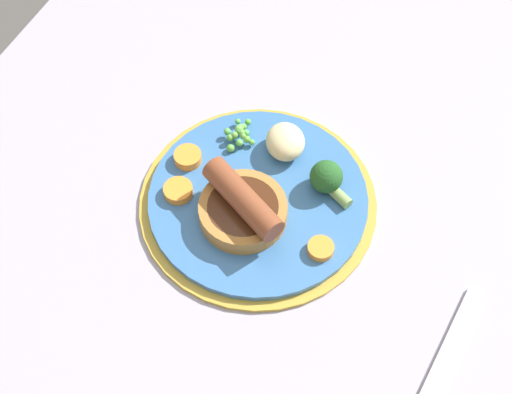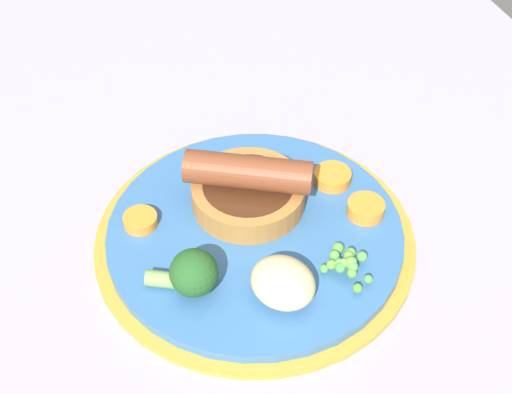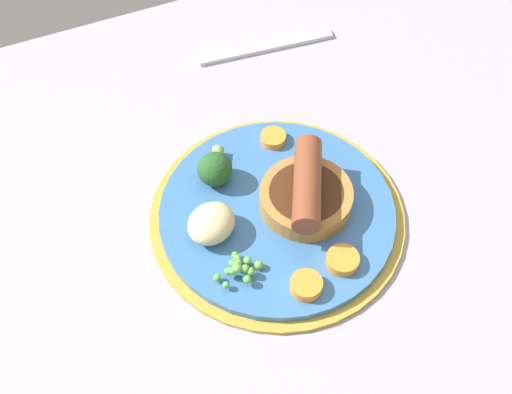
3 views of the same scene
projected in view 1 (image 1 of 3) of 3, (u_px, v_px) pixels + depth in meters
The scene contains 10 objects.
dining_table at pixel (241, 220), 83.31cm from camera, with size 110.00×80.00×3.00cm, color #9E99AD.
dinner_plate at pixel (258, 201), 82.33cm from camera, with size 27.52×27.52×1.40cm.
sausage_pudding at pixel (243, 207), 78.59cm from camera, with size 9.91×11.00×5.19cm.
pea_pile at pixel (239, 134), 85.27cm from camera, with size 5.26×4.06×1.85cm.
broccoli_floret_near at pixel (327, 178), 80.82cm from camera, with size 4.22×5.71×3.83cm.
potato_chunk_0 at pixel (285, 142), 83.87cm from camera, with size 4.60×5.29×3.26cm, color beige.
carrot_slice_0 at pixel (178, 191), 81.42cm from camera, with size 3.37×3.37×1.09cm, color orange.
carrot_slice_4 at pixel (321, 249), 77.42cm from camera, with size 2.91×2.91×0.96cm, color orange.
carrot_slice_5 at pixel (188, 157), 83.92cm from camera, with size 3.25×3.25×1.20cm, color orange.
fork at pixel (443, 361), 72.16cm from camera, with size 18.00×1.60×0.60cm, color silver.
Camera 1 is at (38.25, 19.42, 73.00)cm, focal length 50.00 mm.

